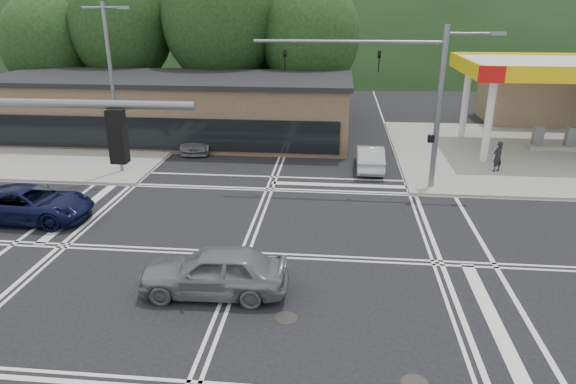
# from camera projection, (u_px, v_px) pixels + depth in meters

# --- Properties ---
(ground) EXTENTS (120.00, 120.00, 0.00)m
(ground) POSITION_uv_depth(u_px,v_px,m) (244.00, 254.00, 19.39)
(ground) COLOR black
(ground) RESTS_ON ground
(sidewalk_ne) EXTENTS (16.00, 16.00, 0.15)m
(sidewalk_ne) POSITION_uv_depth(u_px,v_px,m) (524.00, 154.00, 31.97)
(sidewalk_ne) COLOR gray
(sidewalk_ne) RESTS_ON ground
(sidewalk_nw) EXTENTS (16.00, 16.00, 0.15)m
(sidewalk_nw) POSITION_uv_depth(u_px,v_px,m) (65.00, 142.00, 34.75)
(sidewalk_nw) COLOR gray
(sidewalk_nw) RESTS_ON ground
(gas_station_canopy) EXTENTS (12.32, 8.34, 5.75)m
(gas_station_canopy) POSITION_uv_depth(u_px,v_px,m) (566.00, 71.00, 30.98)
(gas_station_canopy) COLOR silver
(gas_station_canopy) RESTS_ON ground
(convenience_store) EXTENTS (10.00, 6.00, 3.80)m
(convenience_store) POSITION_uv_depth(u_px,v_px,m) (552.00, 98.00, 40.20)
(convenience_store) COLOR #846B4F
(convenience_store) RESTS_ON ground
(commercial_row) EXTENTS (24.00, 8.00, 4.00)m
(commercial_row) POSITION_uv_depth(u_px,v_px,m) (173.00, 110.00, 35.30)
(commercial_row) COLOR brown
(commercial_row) RESTS_ON ground
(hill_north) EXTENTS (252.00, 126.00, 140.00)m
(hill_north) POSITION_uv_depth(u_px,v_px,m) (324.00, 50.00, 103.37)
(hill_north) COLOR black
(hill_north) RESTS_ON ground
(tree_n_a) EXTENTS (8.00, 8.00, 11.75)m
(tree_n_a) POSITION_uv_depth(u_px,v_px,m) (121.00, 27.00, 40.60)
(tree_n_a) COLOR #382619
(tree_n_a) RESTS_ON ground
(tree_n_b) EXTENTS (9.00, 9.00, 12.98)m
(tree_n_b) POSITION_uv_depth(u_px,v_px,m) (220.00, 18.00, 39.63)
(tree_n_b) COLOR #382619
(tree_n_b) RESTS_ON ground
(tree_n_c) EXTENTS (7.60, 7.60, 10.87)m
(tree_n_c) POSITION_uv_depth(u_px,v_px,m) (310.00, 36.00, 39.43)
(tree_n_c) COLOR #382619
(tree_n_c) RESTS_ON ground
(tree_n_d) EXTENTS (6.80, 6.80, 9.76)m
(tree_n_d) POSITION_uv_depth(u_px,v_px,m) (45.00, 44.00, 40.67)
(tree_n_d) COLOR #382619
(tree_n_d) RESTS_ON ground
(tree_n_e) EXTENTS (8.40, 8.40, 11.98)m
(tree_n_e) POSITION_uv_depth(u_px,v_px,m) (278.00, 25.00, 43.22)
(tree_n_e) COLOR #382619
(tree_n_e) RESTS_ON ground
(streetlight_nw) EXTENTS (2.50, 0.25, 9.00)m
(streetlight_nw) POSITION_uv_depth(u_px,v_px,m) (113.00, 82.00, 26.81)
(streetlight_nw) COLOR slate
(streetlight_nw) RESTS_ON ground
(signal_mast_ne) EXTENTS (11.65, 0.30, 8.00)m
(signal_mast_ne) POSITION_uv_depth(u_px,v_px,m) (414.00, 88.00, 24.63)
(signal_mast_ne) COLOR slate
(signal_mast_ne) RESTS_ON ground
(car_blue_west) EXTENTS (5.43, 2.51, 1.51)m
(car_blue_west) POSITION_uv_depth(u_px,v_px,m) (29.00, 204.00, 22.18)
(car_blue_west) COLOR black
(car_blue_west) RESTS_ON ground
(car_grey_center) EXTENTS (4.83, 2.07, 1.63)m
(car_grey_center) POSITION_uv_depth(u_px,v_px,m) (214.00, 271.00, 16.53)
(car_grey_center) COLOR slate
(car_grey_center) RESTS_ON ground
(car_queue_a) EXTENTS (1.50, 4.25, 1.40)m
(car_queue_a) POSITION_uv_depth(u_px,v_px,m) (370.00, 157.00, 29.03)
(car_queue_a) COLOR #B7B9BF
(car_queue_a) RESTS_ON ground
(car_queue_b) EXTENTS (2.22, 4.18, 1.35)m
(car_queue_b) POSITION_uv_depth(u_px,v_px,m) (321.00, 138.00, 33.24)
(car_queue_b) COLOR silver
(car_queue_b) RESTS_ON ground
(car_northbound) EXTENTS (2.12, 4.57, 1.29)m
(car_northbound) POSITION_uv_depth(u_px,v_px,m) (199.00, 139.00, 33.02)
(car_northbound) COLOR slate
(car_northbound) RESTS_ON ground
(pedestrian) EXTENTS (0.74, 0.68, 1.70)m
(pedestrian) POSITION_uv_depth(u_px,v_px,m) (498.00, 156.00, 28.16)
(pedestrian) COLOR black
(pedestrian) RESTS_ON sidewalk_ne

